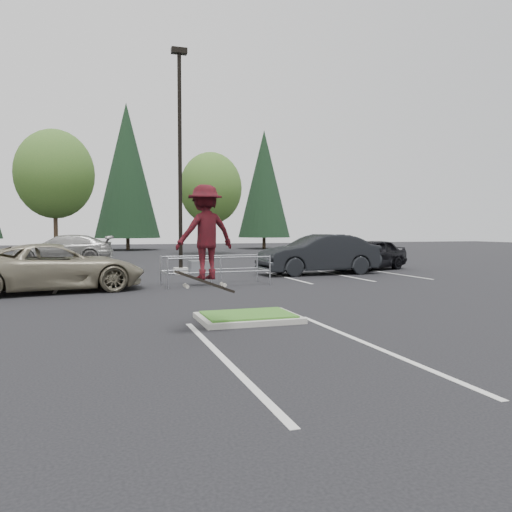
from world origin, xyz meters
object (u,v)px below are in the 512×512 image
object	(u,v)px
decid_c	(211,190)
cart_corral	(204,267)
car_r_black	(370,254)
car_far_silver	(64,249)
light_pole	(180,174)
car_r_charc	(319,254)
car_l_tan	(55,267)
conif_b	(127,171)
conif_c	(264,184)
skateboarder	(205,233)
decid_b	(55,177)

from	to	relation	value
decid_c	cart_corral	world-z (taller)	decid_c
car_r_black	car_far_silver	bearing A→B (deg)	-148.23
light_pole	decid_c	bearing A→B (deg)	72.89
decid_c	car_r_black	world-z (taller)	decid_c
decid_c	car_r_charc	xyz separation A→B (m)	(0.51, -19.73, -4.34)
decid_c	car_r_charc	world-z (taller)	decid_c
decid_c	car_l_tan	xyz separation A→B (m)	(-10.49, -22.83, -4.46)
light_pole	car_l_tan	bearing A→B (deg)	-135.00
conif_b	car_r_black	world-z (taller)	conif_b
conif_b	light_pole	bearing A→B (deg)	-88.99
car_r_black	cart_corral	bearing A→B (deg)	-88.99
light_pole	conif_c	xyz separation A→B (m)	(13.50, 27.50, 2.29)
light_pole	decid_c	distance (m)	18.67
car_l_tan	car_far_silver	size ratio (longest dim) A/B	0.97
conif_b	car_l_tan	size ratio (longest dim) A/B	2.54
car_l_tan	car_r_charc	size ratio (longest dim) A/B	1.03
skateboarder	car_r_charc	world-z (taller)	skateboarder
conif_b	cart_corral	size ratio (longest dim) A/B	3.72
conif_b	skateboarder	size ratio (longest dim) A/B	6.76
car_far_silver	conif_c	bearing A→B (deg)	138.39
light_pole	car_r_charc	size ratio (longest dim) A/B	1.83
decid_b	decid_c	size ratio (longest dim) A/B	1.15
decid_c	car_r_charc	distance (m)	20.20
conif_b	car_l_tan	distance (m)	34.53
light_pole	car_far_silver	xyz separation A→B (m)	(-5.50, 10.00, -3.70)
light_pole	decid_b	bearing A→B (deg)	109.35
car_r_charc	car_r_black	size ratio (longest dim) A/B	1.19
light_pole	decid_b	world-z (taller)	light_pole
car_r_black	car_r_charc	bearing A→B (deg)	-91.54
decid_b	car_r_black	size ratio (longest dim) A/B	2.08
decid_c	car_far_silver	distance (m)	14.19
light_pole	skateboarder	size ratio (longest dim) A/B	4.72
decid_c	skateboarder	distance (m)	31.83
decid_b	conif_b	bearing A→B (deg)	58.91
cart_corral	car_r_black	world-z (taller)	car_r_black
light_pole	car_l_tan	size ratio (longest dim) A/B	1.77
decid_b	skateboarder	size ratio (longest dim) A/B	4.50
car_l_tan	car_far_silver	xyz separation A→B (m)	(-0.50, 15.00, 0.06)
car_r_charc	car_r_black	bearing A→B (deg)	109.99
car_r_charc	car_far_silver	xyz separation A→B (m)	(-11.50, 11.89, -0.05)
conif_b	car_l_tan	bearing A→B (deg)	-97.65
car_r_charc	car_r_black	xyz separation A→B (m)	(3.50, 1.39, -0.12)
decid_c	car_far_silver	size ratio (longest dim) A/B	1.42
decid_b	cart_corral	size ratio (longest dim) A/B	2.47
conif_b	skateboarder	world-z (taller)	conif_b
skateboarder	car_r_black	size ratio (longest dim) A/B	0.46
decid_c	conif_c	xyz separation A→B (m)	(8.01, 9.67, 1.59)
light_pole	car_r_charc	xyz separation A→B (m)	(6.00, -1.89, -3.65)
decid_b	car_r_charc	bearing A→B (deg)	-58.52
car_r_charc	car_r_black	world-z (taller)	car_r_charc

